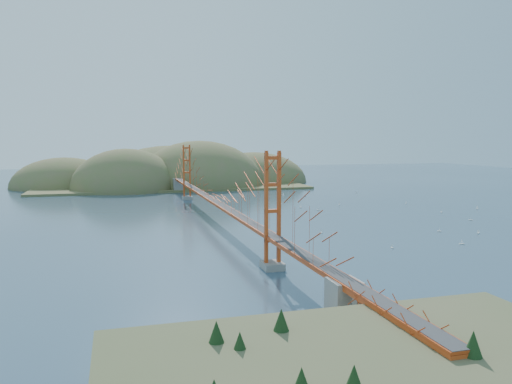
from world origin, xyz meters
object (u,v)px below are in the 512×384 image
object	(u,v)px
fort	(362,327)
sailboat_1	(318,209)
sailboat_2	(439,231)
bridge	(213,177)
sailboat_0	(321,232)

from	to	relation	value
fort	sailboat_1	xyz separation A→B (m)	(20.16, 54.89, -0.53)
fort	sailboat_2	distance (m)	41.63
bridge	sailboat_2	size ratio (longest dim) A/B	148.10
sailboat_2	sailboat_1	xyz separation A→B (m)	(-7.98, 24.21, -0.01)
sailboat_0	sailboat_1	world-z (taller)	sailboat_1
bridge	sailboat_2	bearing A→B (deg)	-31.23
bridge	sailboat_1	xyz separation A→B (m)	(20.56, 6.91, -6.87)
sailboat_2	sailboat_1	size ratio (longest dim) A/B	1.07
bridge	fort	distance (m)	48.40
fort	sailboat_2	world-z (taller)	fort
bridge	sailboat_2	distance (m)	34.08
bridge	fort	xyz separation A→B (m)	(0.40, -47.98, -6.34)
fort	sailboat_0	xyz separation A→B (m)	(11.93, 34.26, -0.53)
bridge	sailboat_0	distance (m)	19.69
bridge	sailboat_2	world-z (taller)	bridge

